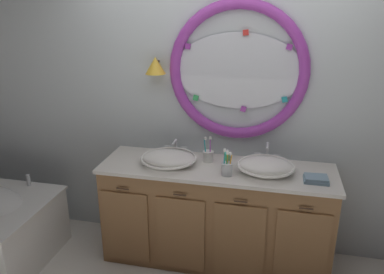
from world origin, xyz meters
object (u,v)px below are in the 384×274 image
sink_basin_left (169,158)px  soap_dispenser (227,160)px  folded_hand_towel (316,179)px  toothbrush_holder_right (227,168)px  toothbrush_holder_left (208,155)px  sink_basin_right (266,166)px

sink_basin_left → soap_dispenser: bearing=0.2°
sink_basin_left → folded_hand_towel: sink_basin_left is taller
soap_dispenser → folded_hand_towel: size_ratio=0.93×
soap_dispenser → folded_hand_towel: soap_dispenser is taller
toothbrush_holder_right → soap_dispenser: toothbrush_holder_right is taller
folded_hand_towel → toothbrush_holder_left: bearing=166.9°
folded_hand_towel → sink_basin_left: bearing=176.3°
toothbrush_holder_left → toothbrush_holder_right: same height
sink_basin_left → soap_dispenser: 0.49m
toothbrush_holder_right → sink_basin_left: bearing=167.5°
toothbrush_holder_left → soap_dispenser: size_ratio=1.30×
toothbrush_holder_right → toothbrush_holder_left: bearing=129.1°
toothbrush_holder_left → folded_hand_towel: (0.86, -0.20, -0.03)m
toothbrush_holder_right → sink_basin_right: bearing=20.9°
toothbrush_holder_left → toothbrush_holder_right: size_ratio=1.00×
sink_basin_right → folded_hand_towel: size_ratio=2.47×
toothbrush_holder_left → soap_dispenser: toothbrush_holder_left is taller
sink_basin_left → sink_basin_right: size_ratio=1.03×
toothbrush_holder_right → soap_dispenser: (-0.02, 0.11, 0.02)m
sink_basin_left → folded_hand_towel: size_ratio=2.55×
sink_basin_right → toothbrush_holder_left: 0.50m
sink_basin_left → toothbrush_holder_left: (0.31, 0.12, 0.00)m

